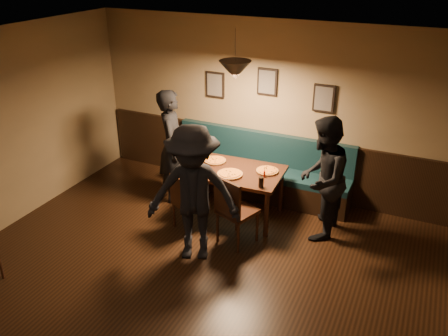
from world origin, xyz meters
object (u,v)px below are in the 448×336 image
at_px(booth_bench, 258,167).
at_px(dining_table, 234,193).
at_px(diner_right, 322,179).
at_px(diner_left, 173,146).
at_px(diner_front, 193,194).
at_px(tabasco_bottle, 264,174).
at_px(chair_near_left, 189,201).
at_px(soda_glass, 261,182).
at_px(chair_near_right, 238,209).

relative_size(booth_bench, dining_table, 2.11).
height_order(booth_bench, diner_right, diner_right).
distance_m(diner_left, diner_front, 1.64).
distance_m(dining_table, diner_right, 1.39).
bearing_deg(diner_right, tabasco_bottle, -84.55).
bearing_deg(dining_table, tabasco_bottle, -6.94).
height_order(chair_near_left, soda_glass, soda_glass).
bearing_deg(diner_left, chair_near_right, -141.01).
height_order(diner_left, diner_right, diner_left).
xyz_separation_m(dining_table, tabasco_bottle, (0.49, -0.03, 0.44)).
xyz_separation_m(dining_table, chair_near_left, (-0.44, -0.59, 0.05)).
bearing_deg(diner_left, booth_bench, -84.93).
bearing_deg(chair_near_left, diner_front, -32.40).
distance_m(diner_right, soda_glass, 0.83).
distance_m(booth_bench, diner_left, 1.43).
relative_size(diner_right, soda_glass, 11.69).
relative_size(chair_near_left, soda_glass, 5.76).
height_order(chair_near_right, diner_left, diner_left).
relative_size(chair_near_left, diner_left, 0.48).
height_order(diner_right, soda_glass, diner_right).
xyz_separation_m(chair_near_left, diner_left, (-0.66, 0.69, 0.48)).
distance_m(diner_right, tabasco_bottle, 0.82).
bearing_deg(diner_front, chair_near_left, 105.01).
relative_size(dining_table, soda_glass, 9.44).
distance_m(diner_left, tabasco_bottle, 1.59).
bearing_deg(chair_near_right, diner_right, 53.95).
distance_m(dining_table, soda_glass, 0.79).
bearing_deg(chair_near_right, tabasco_bottle, 94.94).
height_order(diner_left, diner_front, diner_front).
relative_size(dining_table, diner_front, 0.77).
relative_size(diner_right, tabasco_bottle, 15.05).
xyz_separation_m(diner_right, tabasco_bottle, (-0.81, -0.07, -0.06)).
bearing_deg(diner_front, booth_bench, 66.17).
distance_m(chair_near_left, diner_front, 0.85).
relative_size(diner_right, diner_front, 0.95).
bearing_deg(diner_right, chair_near_right, -54.85).
height_order(diner_left, tabasco_bottle, diner_left).
height_order(chair_near_left, diner_front, diner_front).
bearing_deg(booth_bench, diner_front, -94.41).
bearing_deg(booth_bench, soda_glass, -67.62).
height_order(dining_table, soda_glass, soda_glass).
distance_m(booth_bench, tabasco_bottle, 0.94).
relative_size(diner_front, soda_glass, 12.25).
xyz_separation_m(dining_table, diner_left, (-1.10, 0.10, 0.53)).
bearing_deg(booth_bench, diner_left, -150.91).
xyz_separation_m(booth_bench, diner_left, (-1.20, -0.66, 0.41)).
relative_size(diner_left, tabasco_bottle, 15.57).
bearing_deg(soda_glass, booth_bench, 112.38).
distance_m(dining_table, diner_left, 1.22).
bearing_deg(tabasco_bottle, soda_glass, -78.40).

